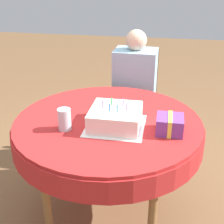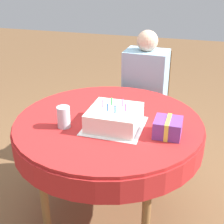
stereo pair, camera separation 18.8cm
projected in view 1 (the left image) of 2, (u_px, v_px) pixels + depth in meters
ground_plane at (108, 212)px, 2.25m from camera, size 12.00×12.00×0.00m
dining_table at (108, 132)px, 1.97m from camera, size 1.18×1.18×0.75m
chair at (135, 101)px, 2.79m from camera, size 0.40×0.40×0.97m
person at (134, 86)px, 2.63m from camera, size 0.36×0.36×1.16m
napkin at (115, 126)px, 1.86m from camera, size 0.34×0.34×0.00m
birthday_cake at (115, 117)px, 1.83m from camera, size 0.29×0.29×0.16m
drinking_glass at (64, 119)px, 1.79m from camera, size 0.08×0.08×0.13m
gift_box at (170, 125)px, 1.77m from camera, size 0.15×0.16×0.10m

